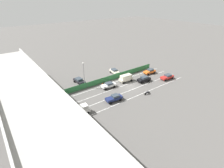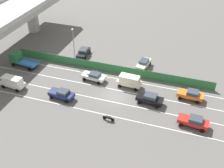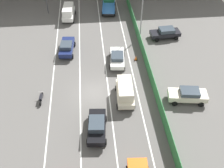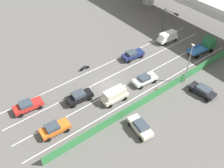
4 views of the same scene
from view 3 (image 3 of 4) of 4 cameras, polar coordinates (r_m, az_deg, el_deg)
The scene contains 17 objects.
ground_plane at distance 31.97m, azimuth -3.77°, elevation -1.78°, with size 300.00×300.00×0.00m, color #565451.
lane_line_left_edge at distance 35.06m, azimuth -12.39°, elevation 1.92°, with size 0.14×43.38×0.01m, color silver.
lane_line_mid_left at distance 34.74m, azimuth -6.86°, elevation 2.31°, with size 0.14×43.38×0.01m, color silver.
lane_line_mid_right at distance 34.75m, azimuth -1.27°, elevation 2.67°, with size 0.14×43.38×0.01m, color silver.
lane_line_right_edge at distance 35.08m, azimuth 4.27°, elevation 3.01°, with size 0.14×43.38×0.01m, color silver.
green_fence at distance 34.91m, azimuth 7.51°, elevation 4.23°, with size 0.10×39.48×1.66m.
car_van_white at distance 46.18m, azimuth -9.30°, elevation 14.96°, with size 2.23×4.53×2.15m.
car_sedan_black at distance 27.34m, azimuth -3.24°, elevation -9.00°, with size 2.28×4.50×1.74m.
car_hatchback_white at distance 35.59m, azimuth 1.12°, elevation 5.59°, with size 2.35×4.51×1.55m.
car_sedan_navy at distance 38.09m, azimuth -9.61°, elevation 7.79°, with size 2.29×4.52×1.63m.
car_van_cream at distance 30.31m, azimuth 2.79°, elevation -1.50°, with size 2.23×4.39×2.21m.
flatbed_truck_blue at distance 49.08m, azimuth -0.68°, elevation 17.46°, with size 2.81×5.96×2.71m.
motorcycle at distance 31.66m, azimuth -14.88°, elevation -2.90°, with size 0.60×1.95×0.93m.
parked_sedan_cream at distance 31.50m, azimuth 15.88°, elevation -2.22°, with size 4.54×2.45×1.66m.
parked_sedan_dark at distance 41.48m, azimuth 11.34°, elevation 10.71°, with size 4.53×2.28×1.58m.
street_lamp at distance 38.86m, azimuth 6.42°, elevation 15.40°, with size 0.60×0.36×7.77m.
traffic_cone at distance 36.60m, azimuth 5.11°, elevation 5.57°, with size 0.47×0.47×0.74m.
Camera 3 is at (-0.08, -22.81, 22.41)m, focal length 42.89 mm.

